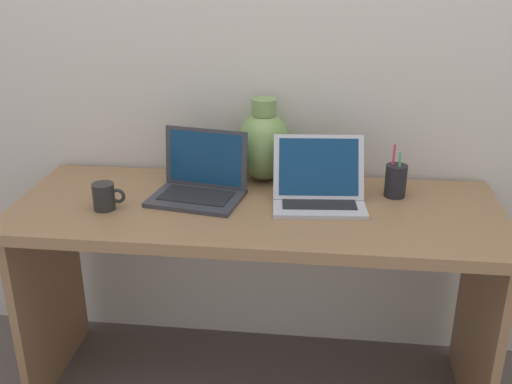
# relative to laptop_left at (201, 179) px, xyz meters

# --- Properties ---
(back_wall) EXTENTS (4.40, 0.04, 2.40)m
(back_wall) POSITION_rel_laptop_left_xyz_m (0.20, 0.28, 0.38)
(back_wall) COLOR beige
(back_wall) RESTS_ON ground
(desk) EXTENTS (1.65, 0.62, 0.76)m
(desk) POSITION_rel_laptop_left_xyz_m (0.20, -0.07, -0.21)
(desk) COLOR olive
(desk) RESTS_ON ground
(laptop_left) EXTENTS (0.34, 0.28, 0.22)m
(laptop_left) POSITION_rel_laptop_left_xyz_m (0.00, 0.00, 0.00)
(laptop_left) COLOR #333338
(laptop_left) RESTS_ON desk
(laptop_right) EXTENTS (0.33, 0.26, 0.22)m
(laptop_right) POSITION_rel_laptop_left_xyz_m (0.41, -0.02, -0.00)
(laptop_right) COLOR #B2B2B7
(laptop_right) RESTS_ON desk
(green_vase) EXTENTS (0.21, 0.21, 0.31)m
(green_vase) POSITION_rel_laptop_left_xyz_m (0.20, 0.18, 0.08)
(green_vase) COLOR #75934C
(green_vase) RESTS_ON desk
(coffee_mug) EXTENTS (0.11, 0.07, 0.09)m
(coffee_mug) POSITION_rel_laptop_left_xyz_m (-0.29, -0.16, -0.01)
(coffee_mug) COLOR black
(coffee_mug) RESTS_ON desk
(pen_cup) EXTENTS (0.07, 0.07, 0.19)m
(pen_cup) POSITION_rel_laptop_left_xyz_m (0.67, 0.07, -0.00)
(pen_cup) COLOR black
(pen_cup) RESTS_ON desk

